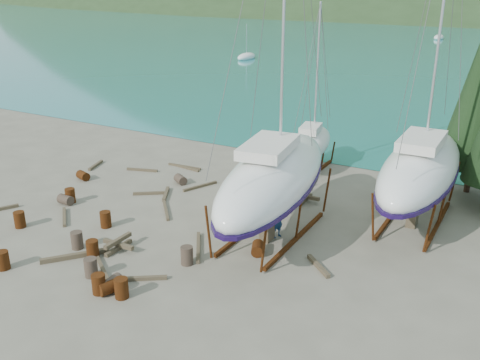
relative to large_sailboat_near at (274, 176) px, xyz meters
The scene contains 44 objects.
ground 5.18m from the large_sailboat_near, 141.07° to the right, with size 600.00×600.00×0.00m, color #635E4E.
far_house_left 197.81m from the large_sailboat_near, 108.61° to the left, with size 6.60×5.60×5.60m.
far_house_center 188.89m from the large_sailboat_near, 97.04° to the left, with size 6.60×5.60×5.60m.
moored_boat_left 66.40m from the large_sailboat_near, 119.97° to the left, with size 2.00×5.00×6.05m.
moored_boat_far 108.08m from the large_sailboat_near, 95.92° to the left, with size 2.00×5.00×6.05m.
large_sailboat_near is the anchor object (origin of this frame).
large_sailboat_far 8.01m from the large_sailboat_near, 41.40° to the left, with size 3.60×12.08×19.05m.
small_sailboat_shore 11.13m from the large_sailboat_near, 102.16° to the left, with size 3.33×7.23×11.14m.
worker 2.31m from the large_sailboat_near, ahead, with size 0.69×0.45×1.89m, color navy.
drum_0 13.74m from the large_sailboat_near, 154.71° to the right, with size 0.58×0.58×0.88m, color #5B310F.
drum_1 9.27m from the large_sailboat_near, 114.62° to the right, with size 0.58×0.58×0.88m, color #2D2823.
drum_2 14.88m from the large_sailboat_near, behind, with size 0.58×0.58×0.88m, color #5B310F.
drum_3 9.78m from the large_sailboat_near, 114.80° to the right, with size 0.58×0.58×0.88m, color #5B310F.
drum_5 5.82m from the large_sailboat_near, 114.67° to the right, with size 0.58×0.58×0.88m, color #2D2823.
drum_6 3.66m from the large_sailboat_near, 83.11° to the right, with size 0.58×0.58×0.88m, color #5B310F.
drum_7 9.21m from the large_sailboat_near, 109.18° to the right, with size 0.58×0.58×0.88m, color #5B310F.
drum_8 12.82m from the large_sailboat_near, behind, with size 0.58×0.58×0.88m, color #5B310F.
drum_9 9.78m from the large_sailboat_near, 155.88° to the left, with size 0.58×0.58×0.88m, color #2D2823.
drum_10 9.41m from the large_sailboat_near, 135.36° to the right, with size 0.58×0.58×0.88m, color #5B310F.
drum_11 7.73m from the large_sailboat_near, 105.86° to the left, with size 0.58×0.58×0.88m, color #2D2823.
drum_12 9.49m from the large_sailboat_near, 113.18° to the right, with size 0.58×0.58×0.88m, color #5B310F.
drum_13 13.24m from the large_sailboat_near, 135.13° to the right, with size 0.58×0.58×0.88m, color #5B310F.
drum_14 9.33m from the large_sailboat_near, 157.00° to the right, with size 0.58×0.58×0.88m, color #5B310F.
drum_15 12.97m from the large_sailboat_near, 169.44° to the right, with size 0.58×0.58×0.88m, color #2D2823.
drum_16 10.17m from the large_sailboat_near, 142.10° to the right, with size 0.58×0.58×0.88m, color #2D2823.
drum_17 9.66m from the large_sailboat_near, 124.24° to the right, with size 0.58×0.58×0.88m, color #2D2823.
timber_0 12.19m from the large_sailboat_near, 147.01° to the left, with size 0.14×2.28×0.14m, color brown.
timber_1 4.98m from the large_sailboat_near, 30.78° to the right, with size 0.19×2.03×0.19m, color brown.
timber_2 16.47m from the large_sailboat_near, 166.96° to the left, with size 0.19×2.00×0.19m, color brown.
timber_3 9.26m from the large_sailboat_near, 124.00° to the right, with size 0.15×3.10×0.15m, color brown.
timber_4 9.74m from the large_sailboat_near, behind, with size 0.17×1.92×0.17m, color brown.
timber_5 5.11m from the large_sailboat_near, 128.91° to the right, with size 0.16×3.08×0.16m, color brown.
timber_6 8.06m from the large_sailboat_near, 101.24° to the left, with size 0.19×1.60×0.19m, color brown.
timber_7 7.97m from the large_sailboat_near, 113.38° to the right, with size 0.17×1.87×0.17m, color brown.
timber_8 8.88m from the large_sailboat_near, 168.05° to the left, with size 0.19×2.08×0.19m, color brown.
timber_9 13.33m from the large_sailboat_near, 122.09° to the left, with size 0.15×2.13×0.15m, color brown.
timber_10 8.62m from the large_sailboat_near, 151.22° to the left, with size 0.16×2.52×0.16m, color brown.
timber_11 7.38m from the large_sailboat_near, behind, with size 0.15×2.76×0.15m, color brown.
timber_12 12.04m from the large_sailboat_near, 160.99° to the right, with size 0.17×2.46×0.17m, color brown.
timber_15 12.50m from the large_sailboat_near, 147.05° to the left, with size 0.15×2.62×0.15m, color brown.
timber_16 10.31m from the large_sailboat_near, 136.27° to the right, with size 0.23×3.16×0.23m, color brown.
timber_17 13.45m from the large_sailboat_near, 159.78° to the left, with size 0.16×2.22×0.16m, color brown.
timber_pile_fore 8.33m from the large_sailboat_near, 138.67° to the right, with size 1.80×1.80×0.60m.
timber_pile_aft 5.86m from the large_sailboat_near, 93.51° to the left, with size 1.80×1.80×0.60m.
Camera 1 is at (13.93, -19.97, 12.35)m, focal length 40.00 mm.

